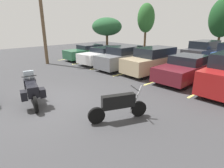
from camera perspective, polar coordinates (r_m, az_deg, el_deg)
The scene contains 14 objects.
ground at distance 8.82m, azimuth -19.32°, elevation -5.67°, with size 44.00×44.00×0.10m, color #38383A.
motorcycle_touring at distance 8.59m, azimuth -23.86°, elevation -1.75°, with size 2.24×1.08×1.39m.
motorcycle_third at distance 6.63m, azimuth 2.17°, elevation -6.62°, with size 1.06×2.13×1.25m.
parking_stripes at distance 14.05m, azimuth 7.34°, elevation 4.23°, with size 15.89×4.75×0.01m.
car_green at distance 18.59m, azimuth -7.72°, elevation 9.90°, with size 1.90×4.51×1.44m.
car_white at distance 16.56m, azimuth -2.67°, elevation 9.04°, with size 2.23×4.75×1.43m.
car_grey at distance 14.51m, azimuth 3.15°, elevation 8.26°, with size 1.88×4.25×1.74m.
car_tan at distance 13.35m, azimuth 12.40°, elevation 7.18°, with size 2.15×4.55×1.82m.
car_maroon at distance 12.13m, azimuth 21.95°, elevation 4.45°, with size 1.93×4.45×1.55m.
car_far_charcoal at distance 19.14m, azimuth 26.54°, elevation 9.13°, with size 1.99×4.63×1.93m.
utility_pole at distance 17.13m, azimuth -21.37°, elevation 21.42°, with size 1.34×1.37×9.04m.
tree_right at distance 29.52m, azimuth -1.61°, elevation 17.57°, with size 4.61×4.61×4.39m.
tree_center_left at distance 25.03m, azimuth 31.42°, elevation 17.32°, with size 2.88×2.88×6.22m.
tree_left at distance 29.36m, azimuth 10.65°, elevation 19.65°, with size 2.57×2.57×6.37m.
Camera 1 is at (7.53, -3.07, 3.37)m, focal length 29.10 mm.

